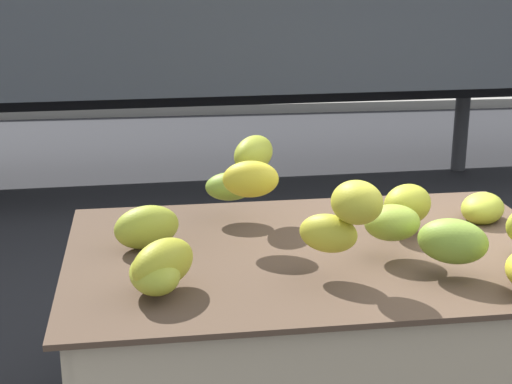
{
  "coord_description": "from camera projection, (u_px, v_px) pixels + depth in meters",
  "views": [
    {
      "loc": [
        -2.15,
        -4.13,
        2.67
      ],
      "look_at": [
        -1.6,
        0.56,
        1.18
      ],
      "focal_mm": 54.47,
      "sensor_mm": 36.0,
      "label": 1
    }
  ],
  "objects": [
    {
      "name": "curb_strip",
      "position": [
        289.0,
        104.0,
        13.49
      ],
      "size": [
        80.0,
        0.8,
        0.16
      ],
      "primitive_type": "cube",
      "color": "gray",
      "rests_on": "ground"
    }
  ]
}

